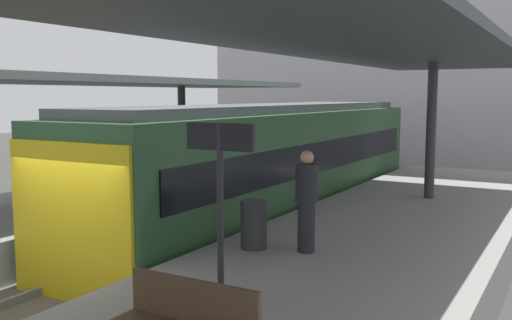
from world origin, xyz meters
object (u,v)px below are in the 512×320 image
Objects in this scene: commuter_train at (275,164)px; litter_bin at (254,225)px; platform_sign at (220,173)px; passenger_mid_platform at (307,200)px.

litter_bin is at bearing -65.67° from commuter_train.
commuter_train is 6.37× the size of platform_sign.
commuter_train reaches higher than platform_sign.
passenger_mid_platform is (-0.14, 2.72, -0.77)m from platform_sign.
commuter_train reaches higher than litter_bin.
passenger_mid_platform is (0.84, 0.24, 0.46)m from litter_bin.
platform_sign reaches higher than passenger_mid_platform.
passenger_mid_platform is at bearing 92.95° from platform_sign.
passenger_mid_platform is at bearing -57.28° from commuter_train.
litter_bin is at bearing 111.62° from platform_sign.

